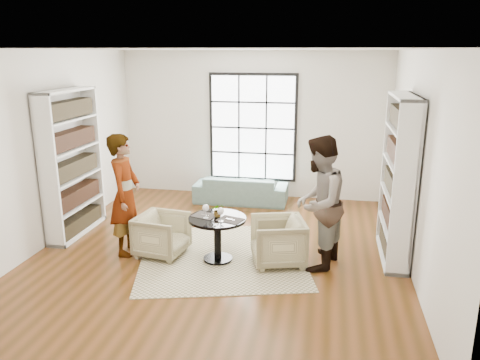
% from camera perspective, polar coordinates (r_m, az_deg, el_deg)
% --- Properties ---
extents(ground, '(6.00, 6.00, 0.00)m').
position_cam_1_polar(ground, '(7.31, -2.35, -8.62)').
color(ground, brown).
extents(room_shell, '(6.00, 6.01, 6.00)m').
position_cam_1_polar(room_shell, '(7.40, -1.51, 2.00)').
color(room_shell, silver).
rests_on(room_shell, ground).
extents(rug, '(2.92, 2.92, 0.01)m').
position_cam_1_polar(rug, '(7.12, -2.18, -9.25)').
color(rug, beige).
rests_on(rug, ground).
extents(pedestal_table, '(0.83, 0.83, 0.67)m').
position_cam_1_polar(pedestal_table, '(6.81, -2.76, -6.01)').
color(pedestal_table, black).
rests_on(pedestal_table, ground).
extents(sofa, '(1.87, 0.74, 0.55)m').
position_cam_1_polar(sofa, '(9.49, 0.12, -1.11)').
color(sofa, gray).
rests_on(sofa, ground).
extents(armchair_left, '(0.79, 0.77, 0.64)m').
position_cam_1_polar(armchair_left, '(7.15, -9.48, -6.60)').
color(armchair_left, tan).
rests_on(armchair_left, ground).
extents(armchair_right, '(0.91, 0.90, 0.68)m').
position_cam_1_polar(armchair_right, '(6.80, 4.64, -7.44)').
color(armchair_right, tan).
rests_on(armchair_right, ground).
extents(person_left, '(0.50, 0.71, 1.83)m').
position_cam_1_polar(person_left, '(7.16, -13.83, -1.75)').
color(person_left, gray).
rests_on(person_left, ground).
extents(person_right, '(0.93, 1.08, 1.89)m').
position_cam_1_polar(person_right, '(6.56, 9.54, -2.83)').
color(person_right, gray).
rests_on(person_right, ground).
extents(placemat_left, '(0.41, 0.36, 0.01)m').
position_cam_1_polar(placemat_left, '(6.83, -4.31, -4.33)').
color(placemat_left, '#2A2624').
rests_on(placemat_left, pedestal_table).
extents(placemat_right, '(0.41, 0.36, 0.01)m').
position_cam_1_polar(placemat_right, '(6.64, -1.19, -4.86)').
color(placemat_right, '#2A2624').
rests_on(placemat_right, pedestal_table).
extents(cutlery_left, '(0.20, 0.25, 0.01)m').
position_cam_1_polar(cutlery_left, '(6.83, -4.31, -4.28)').
color(cutlery_left, silver).
rests_on(cutlery_left, placemat_left).
extents(cutlery_right, '(0.20, 0.25, 0.01)m').
position_cam_1_polar(cutlery_right, '(6.64, -1.19, -4.81)').
color(cutlery_right, silver).
rests_on(cutlery_right, placemat_right).
extents(wine_glass_left, '(0.10, 0.10, 0.21)m').
position_cam_1_polar(wine_glass_left, '(6.68, -4.20, -3.46)').
color(wine_glass_left, silver).
rests_on(wine_glass_left, pedestal_table).
extents(wine_glass_right, '(0.09, 0.09, 0.21)m').
position_cam_1_polar(wine_glass_right, '(6.54, -2.37, -3.87)').
color(wine_glass_right, silver).
rests_on(wine_glass_right, pedestal_table).
extents(flower_centerpiece, '(0.21, 0.20, 0.20)m').
position_cam_1_polar(flower_centerpiece, '(6.76, -2.72, -3.68)').
color(flower_centerpiece, gray).
rests_on(flower_centerpiece, pedestal_table).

